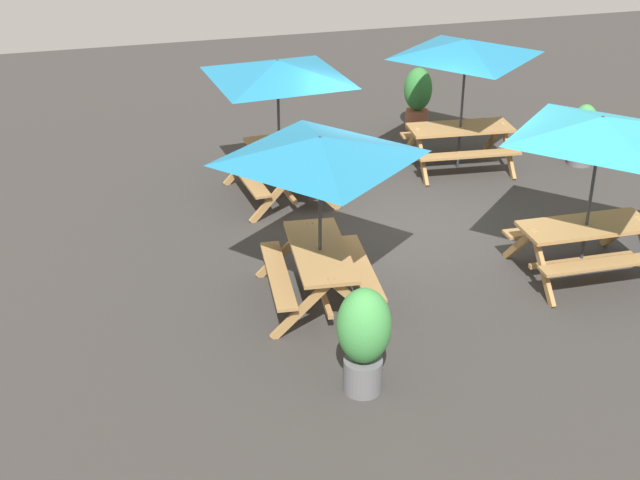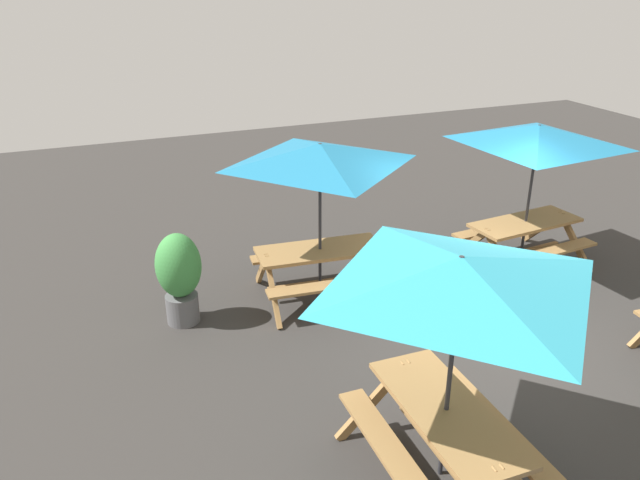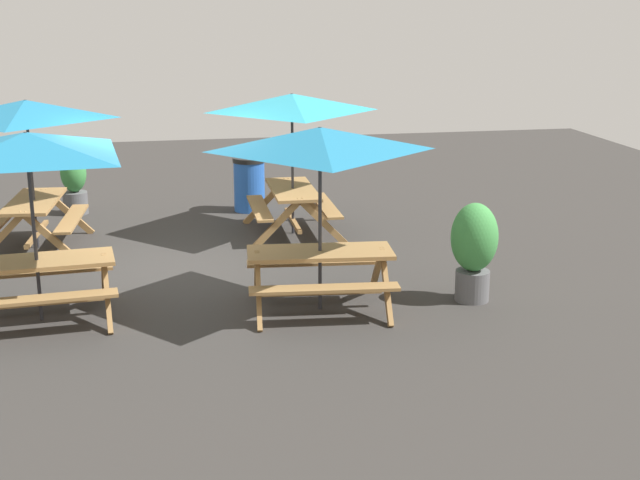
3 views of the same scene
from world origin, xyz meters
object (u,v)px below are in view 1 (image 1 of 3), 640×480
(picnic_table_3, at_px, (278,80))
(potted_plant_2, at_px, (364,335))
(potted_plant_0, at_px, (583,134))
(picnic_table_0, at_px, (466,57))
(picnic_table_2, at_px, (599,139))
(picnic_table_1, at_px, (320,161))
(potted_plant_1, at_px, (418,96))

(picnic_table_3, height_order, potted_plant_2, picnic_table_3)
(picnic_table_3, relative_size, potted_plant_0, 2.54)
(picnic_table_0, xyz_separation_m, picnic_table_2, (0.09, -4.06, 0.00))
(picnic_table_1, relative_size, picnic_table_3, 0.83)
(potted_plant_2, bearing_deg, picnic_table_2, 25.00)
(picnic_table_3, bearing_deg, potted_plant_0, -95.43)
(picnic_table_1, distance_m, potted_plant_0, 6.82)
(picnic_table_2, xyz_separation_m, potted_plant_2, (-3.73, -1.74, -1.27))
(picnic_table_2, bearing_deg, picnic_table_1, 177.09)
(picnic_table_1, height_order, picnic_table_2, same)
(picnic_table_0, relative_size, picnic_table_2, 1.00)
(picnic_table_0, distance_m, picnic_table_1, 5.23)
(picnic_table_2, distance_m, picnic_table_3, 5.01)
(picnic_table_1, bearing_deg, potted_plant_1, -26.12)
(picnic_table_2, distance_m, potted_plant_1, 6.24)
(picnic_table_0, bearing_deg, picnic_table_2, -83.72)
(picnic_table_0, height_order, picnic_table_3, same)
(potted_plant_1, bearing_deg, potted_plant_0, -48.56)
(picnic_table_3, height_order, potted_plant_0, picnic_table_3)
(picnic_table_2, relative_size, potted_plant_1, 1.88)
(potted_plant_0, distance_m, potted_plant_1, 3.30)
(potted_plant_1, bearing_deg, picnic_table_0, -89.69)
(potted_plant_0, bearing_deg, picnic_table_2, -119.85)
(picnic_table_2, bearing_deg, potted_plant_1, 92.01)
(picnic_table_2, relative_size, picnic_table_3, 0.83)
(picnic_table_1, relative_size, potted_plant_2, 1.81)
(picnic_table_0, height_order, picnic_table_1, same)
(picnic_table_2, relative_size, potted_plant_2, 1.81)
(picnic_table_0, distance_m, picnic_table_2, 4.06)
(picnic_table_1, bearing_deg, picnic_table_0, -37.95)
(potted_plant_1, height_order, potted_plant_2, potted_plant_2)
(picnic_table_1, bearing_deg, picnic_table_2, -88.62)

